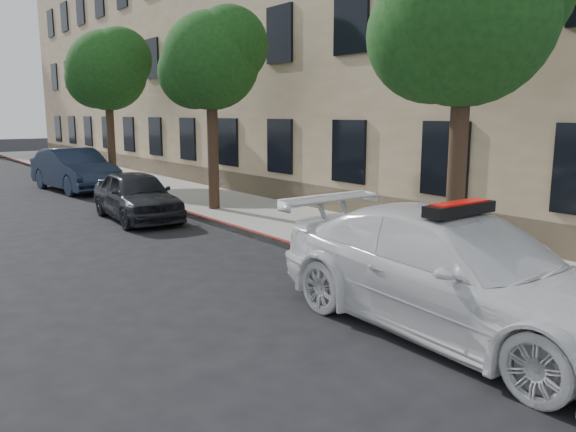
% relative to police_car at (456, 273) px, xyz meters
% --- Properties ---
extents(ground, '(120.00, 120.00, 0.00)m').
position_rel_police_car_xyz_m(ground, '(-1.10, 3.40, -0.77)').
color(ground, black).
rests_on(ground, ground).
extents(sidewalk, '(3.20, 50.00, 0.15)m').
position_rel_police_car_xyz_m(sidewalk, '(2.50, 13.40, -0.69)').
color(sidewalk, gray).
rests_on(sidewalk, ground).
extents(curb_strip, '(0.12, 50.00, 0.15)m').
position_rel_police_car_xyz_m(curb_strip, '(0.96, 13.40, -0.69)').
color(curb_strip, maroon).
rests_on(curb_strip, ground).
extents(building, '(8.00, 36.00, 10.00)m').
position_rel_police_car_xyz_m(building, '(8.10, 18.40, 4.23)').
color(building, tan).
rests_on(building, ground).
extents(tree_near, '(2.92, 2.82, 5.62)m').
position_rel_police_car_xyz_m(tree_near, '(1.83, 1.39, 3.50)').
color(tree_near, black).
rests_on(tree_near, sidewalk).
extents(tree_mid, '(2.77, 2.64, 5.43)m').
position_rel_police_car_xyz_m(tree_mid, '(1.83, 9.39, 3.39)').
color(tree_mid, black).
rests_on(tree_mid, sidewalk).
extents(tree_far, '(3.10, 3.00, 5.81)m').
position_rel_police_car_xyz_m(tree_far, '(1.83, 17.39, 3.62)').
color(tree_far, black).
rests_on(tree_far, sidewalk).
extents(police_car, '(2.17, 5.30, 1.68)m').
position_rel_police_car_xyz_m(police_car, '(0.00, 0.00, 0.00)').
color(police_car, white).
rests_on(police_car, ground).
extents(parked_car_mid, '(1.78, 3.89, 1.29)m').
position_rel_police_car_xyz_m(parked_car_mid, '(-0.27, 9.82, -0.12)').
color(parked_car_mid, black).
rests_on(parked_car_mid, ground).
extents(parked_car_far, '(2.05, 4.74, 1.52)m').
position_rel_police_car_xyz_m(parked_car_far, '(0.10, 16.53, -0.01)').
color(parked_car_far, '#131C30').
rests_on(parked_car_far, ground).
extents(fire_hydrant, '(0.33, 0.29, 0.77)m').
position_rel_police_car_xyz_m(fire_hydrant, '(1.25, 0.12, -0.25)').
color(fire_hydrant, white).
rests_on(fire_hydrant, sidewalk).
extents(traffic_cone, '(0.46, 0.46, 0.73)m').
position_rel_police_car_xyz_m(traffic_cone, '(3.25, 1.36, -0.26)').
color(traffic_cone, black).
rests_on(traffic_cone, sidewalk).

